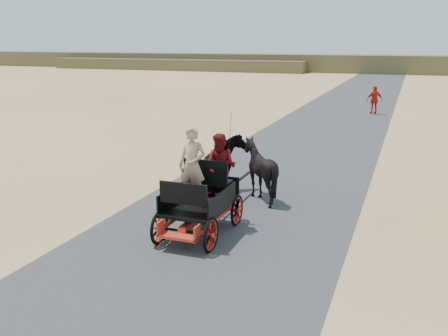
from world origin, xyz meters
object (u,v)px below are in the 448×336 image
(carriage, at_px, (200,219))
(horse_left, at_px, (223,167))
(horse_right, at_px, (260,170))
(pedestrian, at_px, (375,100))

(carriage, xyz_separation_m, horse_left, (-0.55, 3.00, 0.49))
(horse_right, bearing_deg, horse_left, 0.00)
(horse_right, xyz_separation_m, pedestrian, (1.72, 18.65, 0.01))
(horse_left, height_order, pedestrian, pedestrian)
(carriage, bearing_deg, horse_right, 79.61)
(carriage, distance_m, horse_left, 3.09)
(carriage, height_order, horse_right, horse_right)
(horse_right, bearing_deg, pedestrian, -95.28)
(carriage, xyz_separation_m, pedestrian, (2.27, 21.65, 0.50))
(carriage, height_order, pedestrian, pedestrian)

